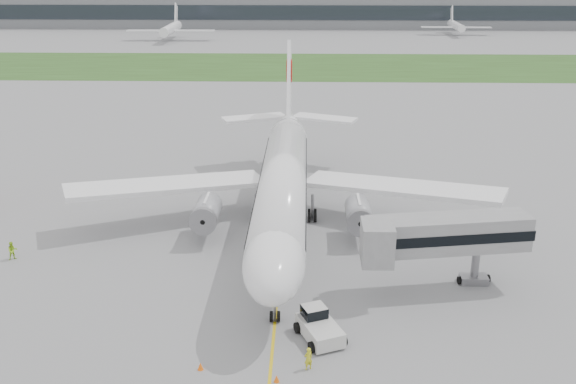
{
  "coord_description": "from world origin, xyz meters",
  "views": [
    {
      "loc": [
        2.41,
        -60.97,
        28.04
      ],
      "look_at": [
        0.58,
        2.0,
        5.17
      ],
      "focal_mm": 40.0,
      "sensor_mm": 36.0,
      "label": 1
    }
  ],
  "objects_px": {
    "pushback_tug": "(318,325)",
    "ground_crew_near": "(308,358)",
    "airliner": "(283,179)",
    "jet_bridge": "(438,236)"
  },
  "relations": [
    {
      "from": "pushback_tug",
      "to": "ground_crew_near",
      "type": "xyz_separation_m",
      "value": [
        -0.8,
        -4.29,
        -0.14
      ]
    },
    {
      "from": "airliner",
      "to": "ground_crew_near",
      "type": "distance_m",
      "value": 26.93
    },
    {
      "from": "pushback_tug",
      "to": "ground_crew_near",
      "type": "relative_size",
      "value": 2.78
    },
    {
      "from": "airliner",
      "to": "ground_crew_near",
      "type": "bearing_deg",
      "value": -84.08
    },
    {
      "from": "airliner",
      "to": "ground_crew_near",
      "type": "relative_size",
      "value": 29.93
    },
    {
      "from": "airliner",
      "to": "ground_crew_near",
      "type": "xyz_separation_m",
      "value": [
        2.73,
        -26.37,
        -4.76
      ]
    },
    {
      "from": "pushback_tug",
      "to": "jet_bridge",
      "type": "height_order",
      "value": "jet_bridge"
    },
    {
      "from": "ground_crew_near",
      "to": "jet_bridge",
      "type": "bearing_deg",
      "value": -162.34
    },
    {
      "from": "ground_crew_near",
      "to": "pushback_tug",
      "type": "bearing_deg",
      "value": -130.22
    },
    {
      "from": "airliner",
      "to": "jet_bridge",
      "type": "bearing_deg",
      "value": -44.84
    }
  ]
}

